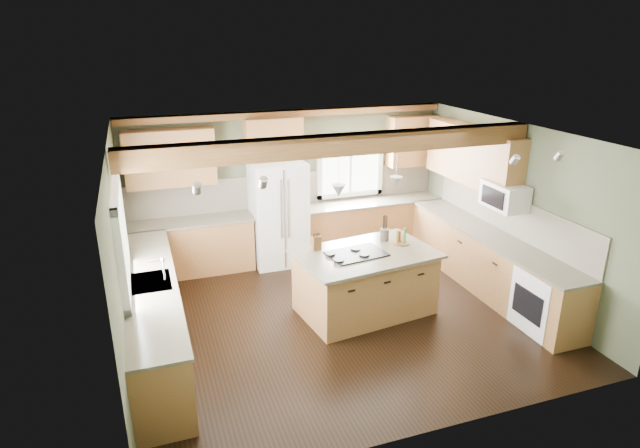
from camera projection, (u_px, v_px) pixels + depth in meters
name	position (u px, v px, depth m)	size (l,w,h in m)	color
floor	(339.00, 316.00, 7.65)	(5.60, 5.60, 0.00)	black
ceiling	(341.00, 135.00, 6.76)	(5.60, 5.60, 0.00)	silver
wall_back	(289.00, 184.00, 9.42)	(5.60, 5.60, 0.00)	#4B523A
wall_left	(120.00, 258.00, 6.34)	(5.00, 5.00, 0.00)	#4B523A
wall_right	(513.00, 209.00, 8.07)	(5.00, 5.00, 0.00)	#4B523A
ceiling_beam	(341.00, 145.00, 6.82)	(5.55, 0.26, 0.26)	#4D3016
soffit_trim	(289.00, 114.00, 8.91)	(5.55, 0.20, 0.10)	#4D3016
backsplash_back	(289.00, 189.00, 9.44)	(5.58, 0.03, 0.58)	brown
backsplash_right	(509.00, 214.00, 8.14)	(0.03, 3.70, 0.58)	brown
base_cab_back_left	(192.00, 248.00, 8.90)	(2.02, 0.60, 0.88)	brown
counter_back_left	(189.00, 222.00, 8.74)	(2.06, 0.64, 0.04)	#494336
base_cab_back_right	(371.00, 225.00, 9.91)	(2.62, 0.60, 0.88)	brown
counter_back_right	(372.00, 202.00, 9.75)	(2.66, 0.64, 0.04)	#494336
base_cab_left	(154.00, 316.00, 6.77)	(0.60, 3.70, 0.88)	brown
counter_left	(150.00, 283.00, 6.61)	(0.64, 3.74, 0.04)	#494336
base_cab_right	(488.00, 263.00, 8.31)	(0.60, 3.70, 0.88)	brown
counter_right	(491.00, 235.00, 8.16)	(0.64, 3.74, 0.04)	#494336
upper_cab_back_left	(170.00, 158.00, 8.43)	(1.40, 0.35, 0.90)	brown
upper_cab_over_fridge	(273.00, 139.00, 8.89)	(0.96, 0.35, 0.70)	brown
upper_cab_right	(472.00, 156.00, 8.59)	(0.35, 2.20, 0.90)	brown
upper_cab_back_corner	(412.00, 141.00, 9.76)	(0.90, 0.35, 0.90)	brown
window_left	(119.00, 237.00, 6.30)	(0.04, 1.60, 1.05)	white
window_back	(350.00, 165.00, 9.68)	(1.10, 0.04, 1.00)	white
sink	(150.00, 283.00, 6.61)	(0.50, 0.65, 0.03)	#262628
faucet	(164.00, 270.00, 6.62)	(0.02, 0.02, 0.28)	#B2B2B7
dishwasher	(161.00, 375.00, 5.62)	(0.60, 0.60, 0.84)	white
oven	(546.00, 301.00, 7.16)	(0.60, 0.72, 0.84)	white
microwave	(505.00, 196.00, 7.87)	(0.40, 0.70, 0.38)	white
pendant_left	(339.00, 191.00, 6.95)	(0.18, 0.18, 0.16)	#B2B2B7
pendant_right	(396.00, 182.00, 7.34)	(0.18, 0.18, 0.16)	#B2B2B7
refrigerator	(279.00, 213.00, 9.13)	(0.90, 0.74, 1.80)	white
island	(365.00, 283.00, 7.63)	(1.80, 1.10, 0.88)	brown
island_top	(366.00, 254.00, 7.48)	(1.92, 1.22, 0.04)	#494336
cooktop	(357.00, 254.00, 7.40)	(0.78, 0.52, 0.02)	black
knife_block	(316.00, 243.00, 7.53)	(0.12, 0.09, 0.21)	brown
utensil_crock	(385.00, 235.00, 7.88)	(0.13, 0.13, 0.18)	#433936
bottle_tray	(401.00, 236.00, 7.75)	(0.25, 0.25, 0.23)	brown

